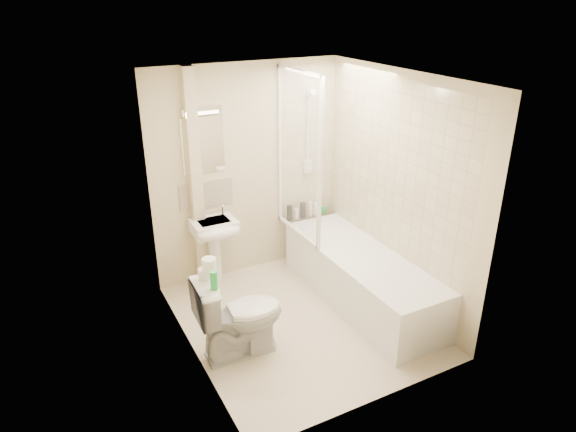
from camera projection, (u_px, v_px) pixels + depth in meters
floor at (300, 320)px, 5.19m from camera, size 2.50×2.50×0.00m
wall_back at (247, 172)px, 5.72m from camera, size 2.20×0.02×2.40m
wall_left at (185, 236)px, 4.24m from camera, size 0.02×2.50×2.40m
wall_right at (397, 192)px, 5.17m from camera, size 0.02×2.50×2.40m
ceiling at (303, 78)px, 4.22m from camera, size 2.20×2.50×0.02m
tile_back at (307, 145)px, 5.94m from camera, size 0.70×0.01×1.75m
tile_right at (396, 170)px, 5.10m from camera, size 0.01×2.10×1.75m
pipe_boxing at (196, 183)px, 5.41m from camera, size 0.12×0.12×2.40m
splashback at (206, 194)px, 5.57m from camera, size 0.60×0.02×0.30m
mirror at (203, 145)px, 5.35m from camera, size 0.46×0.01×0.60m
strip_light at (201, 110)px, 5.18m from camera, size 0.42×0.07×0.07m
bathtub at (361, 277)px, 5.41m from camera, size 0.70×2.10×0.55m
shower_screen at (298, 157)px, 5.42m from camera, size 0.04×0.92×1.80m
shower_fixture at (309, 135)px, 5.85m from camera, size 0.10×0.16×0.99m
pedestal_sink at (216, 235)px, 5.54m from camera, size 0.47×0.45×0.91m
bottle_black_a at (290, 213)px, 6.08m from camera, size 0.06×0.06×0.18m
bottle_white_a at (296, 214)px, 6.13m from camera, size 0.06×0.06×0.13m
bottle_black_b at (303, 210)px, 6.15m from camera, size 0.07×0.07×0.19m
bottle_cream at (310, 209)px, 6.20m from camera, size 0.06×0.06×0.19m
bottle_white_b at (315, 209)px, 6.24m from camera, size 0.05×0.05×0.16m
bottle_green at (324, 210)px, 6.30m from camera, size 0.06×0.06×0.09m
toilet at (240, 315)px, 4.58m from camera, size 0.52×0.83×0.80m
toilet_roll_lower at (204, 274)px, 4.37m from camera, size 0.10×0.10×0.09m
toilet_roll_upper at (209, 264)px, 4.32m from camera, size 0.12×0.12×0.11m
green_bottle at (214, 280)px, 4.20m from camera, size 0.06×0.06×0.16m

